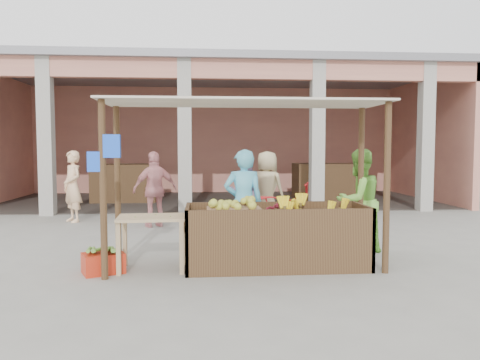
{
  "coord_description": "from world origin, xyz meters",
  "views": [
    {
      "loc": [
        -0.57,
        -6.62,
        1.73
      ],
      "look_at": [
        0.07,
        1.2,
        1.19
      ],
      "focal_mm": 35.0,
      "sensor_mm": 36.0,
      "label": 1
    }
  ],
  "objects": [
    {
      "name": "red_crate",
      "position": [
        -1.93,
        -0.13,
        0.14
      ],
      "size": [
        0.65,
        0.57,
        0.28
      ],
      "primitive_type": "cube",
      "rotation": [
        0.0,
        0.0,
        0.41
      ],
      "color": "red",
      "rests_on": "ground"
    },
    {
      "name": "plantain_bundle",
      "position": [
        -1.93,
        -0.13,
        0.32
      ],
      "size": [
        0.42,
        0.29,
        0.08
      ],
      "primitive_type": null,
      "color": "#629737",
      "rests_on": "red_crate"
    },
    {
      "name": "produce_sacks",
      "position": [
        2.49,
        5.52,
        0.29
      ],
      "size": [
        0.97,
        0.72,
        0.59
      ],
      "color": "maroon",
      "rests_on": "ground"
    },
    {
      "name": "ground",
      "position": [
        0.0,
        0.0,
        0.0
      ],
      "size": [
        60.0,
        60.0,
        0.0
      ],
      "primitive_type": "plane",
      "color": "gray",
      "rests_on": "ground"
    },
    {
      "name": "papaya_pile",
      "position": [
        -1.27,
        -0.02,
        0.86
      ],
      "size": [
        0.62,
        0.35,
        0.18
      ],
      "primitive_type": null,
      "color": "#4A9631",
      "rests_on": "side_table"
    },
    {
      "name": "market_building",
      "position": [
        0.05,
        8.93,
        2.7
      ],
      "size": [
        14.4,
        6.4,
        4.2
      ],
      "color": "tan",
      "rests_on": "ground"
    },
    {
      "name": "stall_awning",
      "position": [
        -0.01,
        0.06,
        1.98
      ],
      "size": [
        4.09,
        1.35,
        2.39
      ],
      "color": "#523A21",
      "rests_on": "ground"
    },
    {
      "name": "shopper_e",
      "position": [
        -3.56,
        4.47,
        0.86
      ],
      "size": [
        0.79,
        0.8,
        1.73
      ],
      "primitive_type": "imported",
      "rotation": [
        0.0,
        0.0,
        -0.87
      ],
      "color": "#F9C593",
      "rests_on": "ground"
    },
    {
      "name": "banana_heap",
      "position": [
        0.99,
        -0.04,
        0.89
      ],
      "size": [
        1.02,
        0.56,
        0.19
      ],
      "primitive_type": null,
      "color": "yellow",
      "rests_on": "fruit_stall"
    },
    {
      "name": "berry_heap",
      "position": [
        0.5,
        -0.05,
        0.88
      ],
      "size": [
        0.48,
        0.4,
        0.15
      ],
      "primitive_type": "ellipsoid",
      "color": "maroon",
      "rests_on": "fruit_stall"
    },
    {
      "name": "side_table",
      "position": [
        -1.27,
        -0.02,
        0.63
      ],
      "size": [
        0.98,
        0.68,
        0.77
      ],
      "rotation": [
        0.0,
        0.0,
        0.05
      ],
      "color": "tan",
      "rests_on": "ground"
    },
    {
      "name": "shopper_b",
      "position": [
        -1.58,
        3.62,
        0.88
      ],
      "size": [
        1.16,
        0.91,
        1.76
      ],
      "primitive_type": "imported",
      "rotation": [
        0.0,
        0.0,
        3.54
      ],
      "color": "#D38484",
      "rests_on": "ground"
    },
    {
      "name": "motorcycle",
      "position": [
        0.97,
        2.5,
        0.54
      ],
      "size": [
        1.29,
        2.2,
        1.09
      ],
      "primitive_type": "imported",
      "rotation": [
        0.0,
        0.0,
        1.28
      ],
      "color": "#A11517",
      "rests_on": "ground"
    },
    {
      "name": "melon_tray",
      "position": [
        -0.11,
        -0.03,
        0.9
      ],
      "size": [
        0.78,
        0.67,
        0.2
      ],
      "color": "#986D4E",
      "rests_on": "fruit_stall"
    },
    {
      "name": "vendor_blue",
      "position": [
        0.09,
        0.73,
        0.91
      ],
      "size": [
        0.69,
        0.51,
        1.82
      ],
      "primitive_type": "imported",
      "rotation": [
        0.0,
        0.0,
        3.16
      ],
      "color": "#5AC2E2",
      "rests_on": "ground"
    },
    {
      "name": "vendor_green",
      "position": [
        2.0,
        0.82,
        0.9
      ],
      "size": [
        0.99,
        0.78,
        1.8
      ],
      "primitive_type": "imported",
      "rotation": [
        0.0,
        0.0,
        3.51
      ],
      "color": "#70B83C",
      "rests_on": "ground"
    },
    {
      "name": "shopper_c",
      "position": [
        0.87,
        3.58,
        0.91
      ],
      "size": [
        1.05,
        0.99,
        1.83
      ],
      "primitive_type": "imported",
      "rotation": [
        0.0,
        0.0,
        2.48
      ],
      "color": "tan",
      "rests_on": "ground"
    },
    {
      "name": "shopper_f",
      "position": [
        0.37,
        3.41,
        0.84
      ],
      "size": [
        0.86,
        0.54,
        1.68
      ],
      "primitive_type": "imported",
      "rotation": [
        0.0,
        0.0,
        3.23
      ],
      "color": "slate",
      "rests_on": "ground"
    },
    {
      "name": "fruit_stall",
      "position": [
        0.5,
        0.0,
        0.4
      ],
      "size": [
        2.6,
        0.95,
        0.8
      ],
      "primitive_type": "cube",
      "color": "#523A21",
      "rests_on": "ground"
    }
  ]
}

